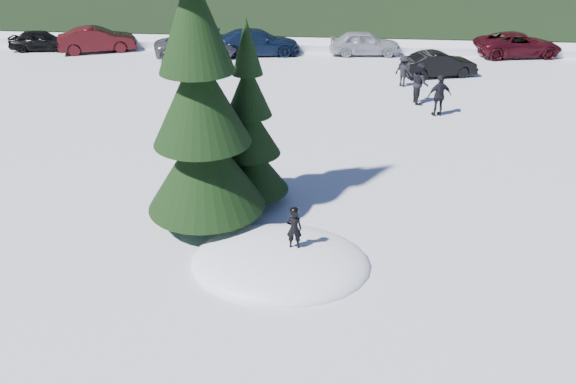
# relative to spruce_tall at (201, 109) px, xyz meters

# --- Properties ---
(ground) EXTENTS (200.00, 200.00, 0.00)m
(ground) POSITION_rel_spruce_tall_xyz_m (2.20, -1.80, -3.32)
(ground) COLOR white
(ground) RESTS_ON ground
(snow_mound) EXTENTS (4.48, 3.52, 0.96)m
(snow_mound) POSITION_rel_spruce_tall_xyz_m (2.20, -1.80, -3.32)
(snow_mound) COLOR white
(snow_mound) RESTS_ON ground
(spruce_tall) EXTENTS (3.20, 3.20, 8.60)m
(spruce_tall) POSITION_rel_spruce_tall_xyz_m (0.00, 0.00, 0.00)
(spruce_tall) COLOR black
(spruce_tall) RESTS_ON ground
(spruce_short) EXTENTS (2.20, 2.20, 5.37)m
(spruce_short) POSITION_rel_spruce_tall_xyz_m (1.00, 1.40, -1.22)
(spruce_short) COLOR black
(spruce_short) RESTS_ON ground
(child_skier) EXTENTS (0.38, 0.26, 1.03)m
(child_skier) POSITION_rel_spruce_tall_xyz_m (2.54, -1.76, -2.32)
(child_skier) COLOR black
(child_skier) RESTS_ON snow_mound
(adult_0) EXTENTS (0.81, 0.97, 1.78)m
(adult_0) POSITION_rel_spruce_tall_xyz_m (6.99, 11.26, -2.43)
(adult_0) COLOR black
(adult_0) RESTS_ON ground
(adult_1) EXTENTS (1.08, 0.64, 1.72)m
(adult_1) POSITION_rel_spruce_tall_xyz_m (7.60, 9.63, -2.46)
(adult_1) COLOR black
(adult_1) RESTS_ON ground
(adult_2) EXTENTS (1.11, 1.03, 1.50)m
(adult_2) POSITION_rel_spruce_tall_xyz_m (6.52, 13.77, -2.57)
(adult_2) COLOR black
(adult_2) RESTS_ON ground
(car_0) EXTENTS (3.76, 1.96, 1.22)m
(car_0) POSITION_rel_spruce_tall_xyz_m (-14.52, 19.23, -2.71)
(car_0) COLOR black
(car_0) RESTS_ON ground
(car_1) EXTENTS (4.66, 3.13, 1.45)m
(car_1) POSITION_rel_spruce_tall_xyz_m (-10.98, 19.19, -2.59)
(car_1) COLOR #34090C
(car_1) RESTS_ON ground
(car_2) EXTENTS (5.15, 3.37, 1.32)m
(car_2) POSITION_rel_spruce_tall_xyz_m (-4.78, 18.38, -2.66)
(car_2) COLOR #47484F
(car_2) RESTS_ON ground
(car_3) EXTENTS (5.24, 2.78, 1.45)m
(car_3) POSITION_rel_spruce_tall_xyz_m (-1.46, 19.47, -2.60)
(car_3) COLOR black
(car_3) RESTS_ON ground
(car_4) EXTENTS (4.16, 1.95, 1.38)m
(car_4) POSITION_rel_spruce_tall_xyz_m (4.79, 19.96, -2.63)
(car_4) COLOR #A0A2A8
(car_4) RESTS_ON ground
(car_5) EXTENTS (4.02, 2.37, 1.25)m
(car_5) POSITION_rel_spruce_tall_xyz_m (8.45, 15.72, -2.69)
(car_5) COLOR black
(car_5) RESTS_ON ground
(car_6) EXTENTS (5.19, 3.10, 1.35)m
(car_6) POSITION_rel_spruce_tall_xyz_m (13.62, 20.47, -2.64)
(car_6) COLOR #380A11
(car_6) RESTS_ON ground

